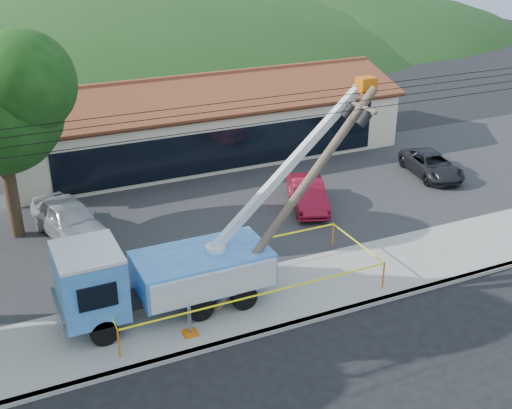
{
  "coord_description": "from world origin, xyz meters",
  "views": [
    {
      "loc": [
        -8.04,
        -13.89,
        12.8
      ],
      "look_at": [
        0.69,
        5.0,
        3.39
      ],
      "focal_mm": 45.0,
      "sensor_mm": 36.0,
      "label": 1
    }
  ],
  "objects": [
    {
      "name": "strip_mall",
      "position": [
        4.0,
        19.98,
        1.88
      ],
      "size": [
        22.5,
        8.53,
        4.67
      ],
      "color": "beige",
      "rests_on": "ground"
    },
    {
      "name": "parking_lot",
      "position": [
        0.0,
        12.0,
        0.05
      ],
      "size": [
        60.0,
        12.0,
        0.1
      ],
      "primitive_type": "cube",
      "color": "#28282B",
      "rests_on": "ground"
    },
    {
      "name": "car_silver",
      "position": [
        -4.93,
        11.92,
        0.0
      ],
      "size": [
        3.1,
        5.2,
        1.66
      ],
      "primitive_type": "imported",
      "rotation": [
        0.0,
        0.0,
        0.25
      ],
      "color": "#A6A8AD",
      "rests_on": "ground"
    },
    {
      "name": "ground",
      "position": [
        0.0,
        0.0,
        0.0
      ],
      "size": [
        120.0,
        120.0,
        0.0
      ],
      "primitive_type": "plane",
      "color": "black",
      "rests_on": "ground"
    },
    {
      "name": "hill_east",
      "position": [
        30.0,
        55.0,
        0.0
      ],
      "size": [
        72.8,
        52.0,
        26.0
      ],
      "primitive_type": "ellipsoid",
      "color": "#1B3C16",
      "rests_on": "ground"
    },
    {
      "name": "sidewalk",
      "position": [
        0.0,
        4.0,
        0.07
      ],
      "size": [
        60.0,
        4.0,
        0.15
      ],
      "primitive_type": "cube",
      "color": "gray",
      "rests_on": "ground"
    },
    {
      "name": "curb",
      "position": [
        0.0,
        2.1,
        0.07
      ],
      "size": [
        60.0,
        0.25,
        0.15
      ],
      "primitive_type": "cube",
      "color": "gray",
      "rests_on": "ground"
    },
    {
      "name": "car_red",
      "position": [
        5.83,
        10.31,
        0.0
      ],
      "size": [
        2.7,
        4.37,
        1.36
      ],
      "primitive_type": "imported",
      "rotation": [
        0.0,
        0.0,
        -0.33
      ],
      "color": "maroon",
      "rests_on": "ground"
    },
    {
      "name": "utility_truck",
      "position": [
        -3.03,
        4.69,
        1.7
      ],
      "size": [
        11.54,
        3.93,
        7.53
      ],
      "color": "black",
      "rests_on": "ground"
    },
    {
      "name": "hill_center",
      "position": [
        10.0,
        55.0,
        0.0
      ],
      "size": [
        89.6,
        64.0,
        32.0
      ],
      "primitive_type": "ellipsoid",
      "color": "#1B3C16",
      "rests_on": "ground"
    },
    {
      "name": "leaning_pole",
      "position": [
        1.97,
        3.95,
        4.16
      ],
      "size": [
        6.27,
        1.73,
        7.47
      ],
      "color": "#4F3C33",
      "rests_on": "ground"
    },
    {
      "name": "caution_tape",
      "position": [
        -0.11,
        4.53,
        0.93
      ],
      "size": [
        9.95,
        3.67,
        1.06
      ],
      "color": "#DB640B",
      "rests_on": "ground"
    },
    {
      "name": "car_dark",
      "position": [
        13.8,
        11.12,
        0.0
      ],
      "size": [
        2.79,
        4.68,
        1.22
      ],
      "primitive_type": "imported",
      "rotation": [
        0.0,
        0.0,
        -0.18
      ],
      "color": "black",
      "rests_on": "ground"
    }
  ]
}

